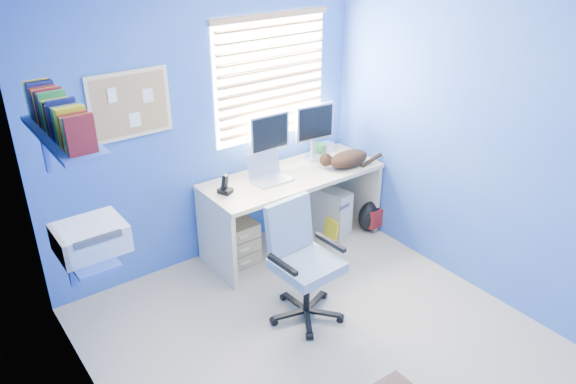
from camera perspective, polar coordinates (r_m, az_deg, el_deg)
floor at (r=4.30m, az=3.64°, el=-15.15°), size 3.00×3.20×0.00m
wall_back at (r=4.82m, az=-8.21°, el=6.81°), size 3.00×0.01×2.50m
wall_front at (r=2.78m, az=26.49°, el=-12.16°), size 3.00×0.01×2.50m
wall_left at (r=2.97m, az=-18.72°, el=-7.83°), size 0.01×3.20×2.50m
wall_right at (r=4.63m, az=18.60°, el=4.85°), size 0.01×3.20×2.50m
desk at (r=5.22m, az=0.44°, el=-1.85°), size 1.67×0.65×0.74m
laptop at (r=4.89m, az=-1.73°, el=2.34°), size 0.33×0.26×0.22m
monitor_left at (r=5.04m, az=-2.01°, el=5.04°), size 0.40×0.13×0.54m
monitor_right at (r=5.29m, az=2.59°, el=6.12°), size 0.41×0.16×0.54m
phone at (r=4.71m, az=-6.44°, el=0.84°), size 0.13×0.14×0.17m
mug at (r=5.48m, az=3.26°, el=4.40°), size 0.10×0.09×0.10m
cd_spindle at (r=5.59m, az=4.07°, el=4.64°), size 0.13×0.13×0.07m
cat at (r=5.22m, az=6.18°, el=3.37°), size 0.47×0.36×0.15m
tower_pc at (r=5.55m, az=4.20°, el=-1.79°), size 0.26×0.47×0.45m
drawer_boxes at (r=5.07m, az=-5.25°, el=-5.15°), size 0.35×0.28×0.41m
yellow_book at (r=5.39m, az=4.39°, el=-4.01°), size 0.03×0.17×0.24m
backpack at (r=5.62m, az=8.36°, el=-2.43°), size 0.27×0.20×0.31m
office_chair at (r=4.36m, az=1.49°, el=-8.55°), size 0.58×0.58×0.94m
window_blinds at (r=5.02m, az=-1.64°, el=11.49°), size 1.15×0.05×1.10m
corkboard at (r=4.46m, az=-15.74°, el=8.52°), size 0.64×0.02×0.52m
wall_shelves at (r=3.56m, az=-20.92°, el=1.12°), size 0.42×0.90×1.05m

